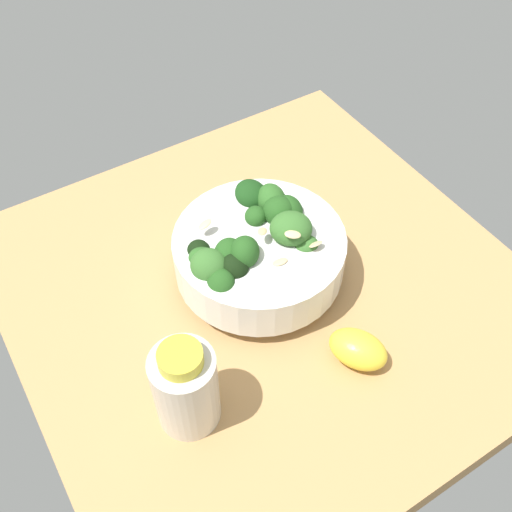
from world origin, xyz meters
TOP-DOWN VIEW (x-y plane):
  - ground_plane at (0.00, 0.00)cm, footprint 58.34×58.34cm
  - bowl_of_broccoli at (1.63, 0.39)cm, footprint 19.89×19.89cm
  - lemon_wedge at (-13.87, -2.86)cm, footprint 7.84×7.03cm
  - bottle_tall at (-9.93, 15.53)cm, footprint 6.39×6.39cm

SIDE VIEW (x-z plane):
  - ground_plane at x=0.00cm, z-range -3.79..0.00cm
  - lemon_wedge at x=-13.87cm, z-range 0.00..3.69cm
  - bowl_of_broccoli at x=1.63cm, z-range -0.48..9.92cm
  - bottle_tall at x=-9.93cm, z-range -0.41..10.99cm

